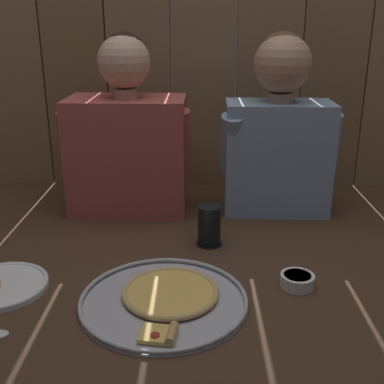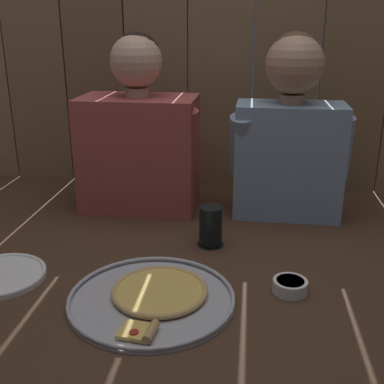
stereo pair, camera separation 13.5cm
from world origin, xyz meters
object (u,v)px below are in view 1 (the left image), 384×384
Objects in this scene: diner_right at (279,130)px; dipping_bowl at (297,280)px; pizza_tray at (166,298)px; diner_left at (127,137)px; drinking_glass at (209,226)px; dinner_plate at (1,286)px.

dipping_bowl is at bearing -91.05° from diner_right.
dipping_bowl reaches higher than pizza_tray.
dipping_bowl is 0.76m from diner_left.
diner_right is at bearing 51.12° from drinking_glass.
diner_right is (0.01, 0.52, 0.27)m from dipping_bowl.
diner_right is (0.23, 0.29, 0.23)m from drinking_glass.
diner_right reaches higher than dipping_bowl.
dipping_bowl is at bearing 13.51° from pizza_tray.
drinking_glass is 0.20× the size of diner_left.
drinking_glass is 0.33m from dipping_bowl.
dinner_plate is 0.38× the size of diner_right.
diner_left reaches higher than pizza_tray.
dinner_plate is at bearing 174.17° from pizza_tray.
drinking_glass is (0.52, 0.27, 0.05)m from dinner_plate.
drinking_glass is at bearing -45.56° from diner_left.
diner_right is at bearing 0.03° from diner_left.
drinking_glass is 0.43m from diner_right.
pizza_tray is 4.69× the size of dipping_bowl.
diner_left is 0.51m from diner_right.
drinking_glass is 0.20× the size of diner_right.
dinner_plate reaches higher than pizza_tray.
dinner_plate is 1.90× the size of drinking_glass.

